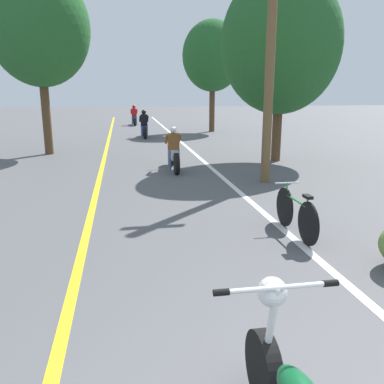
# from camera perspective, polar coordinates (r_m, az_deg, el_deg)

# --- Properties ---
(lane_stripe_center) EXTENTS (0.14, 48.00, 0.01)m
(lane_stripe_center) POSITION_cam_1_polar(r_m,az_deg,el_deg) (14.15, -12.38, 4.00)
(lane_stripe_center) COLOR yellow
(lane_stripe_center) RESTS_ON ground
(lane_stripe_edge) EXTENTS (0.14, 48.00, 0.01)m
(lane_stripe_edge) POSITION_cam_1_polar(r_m,az_deg,el_deg) (14.40, 1.46, 4.50)
(lane_stripe_edge) COLOR white
(lane_stripe_edge) RESTS_ON ground
(utility_pole) EXTENTS (1.10, 0.24, 5.64)m
(utility_pole) POSITION_cam_1_polar(r_m,az_deg,el_deg) (10.89, 10.85, 16.49)
(utility_pole) COLOR brown
(utility_pole) RESTS_ON ground
(roadside_tree_right_near) EXTENTS (4.00, 3.60, 6.20)m
(roadside_tree_right_near) POSITION_cam_1_polar(r_m,az_deg,el_deg) (14.49, 12.41, 19.67)
(roadside_tree_right_near) COLOR #513A23
(roadside_tree_right_near) RESTS_ON ground
(roadside_tree_right_far) EXTENTS (3.47, 3.13, 6.31)m
(roadside_tree_right_far) POSITION_cam_1_polar(r_m,az_deg,el_deg) (24.52, 2.91, 18.50)
(roadside_tree_right_far) COLOR #513A23
(roadside_tree_right_far) RESTS_ON ground
(roadside_tree_left) EXTENTS (3.65, 3.29, 6.71)m
(roadside_tree_left) POSITION_cam_1_polar(r_m,az_deg,el_deg) (16.74, -20.71, 20.74)
(roadside_tree_left) COLOR #513A23
(roadside_tree_left) RESTS_ON ground
(motorcycle_rider_lead) EXTENTS (0.50, 2.05, 1.33)m
(motorcycle_rider_lead) POSITION_cam_1_polar(r_m,az_deg,el_deg) (12.61, -2.61, 5.40)
(motorcycle_rider_lead) COLOR black
(motorcycle_rider_lead) RESTS_ON ground
(motorcycle_rider_mid) EXTENTS (0.50, 1.95, 1.42)m
(motorcycle_rider_mid) POSITION_cam_1_polar(r_m,az_deg,el_deg) (21.54, -6.73, 9.05)
(motorcycle_rider_mid) COLOR black
(motorcycle_rider_mid) RESTS_ON ground
(motorcycle_rider_far) EXTENTS (0.50, 2.03, 1.39)m
(motorcycle_rider_far) POSITION_cam_1_polar(r_m,az_deg,el_deg) (29.28, -8.11, 10.31)
(motorcycle_rider_far) COLOR black
(motorcycle_rider_far) RESTS_ON ground
(bicycle_parked) EXTENTS (0.44, 1.68, 0.83)m
(bicycle_parked) POSITION_cam_1_polar(r_m,az_deg,el_deg) (7.12, 14.37, -2.92)
(bicycle_parked) COLOR black
(bicycle_parked) RESTS_ON ground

